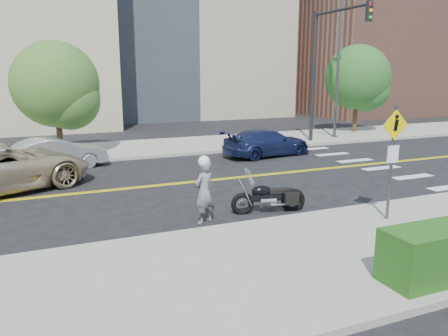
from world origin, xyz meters
name	(u,v)px	position (x,y,z in m)	size (l,w,h in m)	color
ground_plane	(169,184)	(0.00, 0.00, 0.00)	(120.00, 120.00, 0.00)	black
sidewalk_near	(268,266)	(0.00, -7.50, 0.07)	(60.00, 5.00, 0.15)	#9E9B91
sidewalk_far	(129,149)	(0.00, 7.50, 0.07)	(60.00, 5.00, 0.15)	#9E9B91
building_mid	(174,5)	(8.00, 26.00, 10.00)	(18.00, 14.00, 20.00)	#A39984
building_right	(372,50)	(26.00, 20.00, 6.00)	(14.00, 12.00, 12.00)	#8C5947
lamp_post	(338,69)	(12.00, 6.50, 4.15)	(0.16, 0.16, 8.00)	#4C4C51
traffic_light	(324,58)	(10.00, 5.08, 4.67)	(0.28, 4.50, 7.00)	black
pedestrian_sign	(393,152)	(4.20, -6.31, 1.96)	(0.78, 0.08, 3.00)	#4C4C51
motorcyclist	(204,190)	(-0.22, -4.32, 0.91)	(0.75, 0.65, 1.84)	#AEAEB3
motorcycle	(269,190)	(1.80, -4.19, 0.65)	(2.13, 0.65, 1.30)	black
parked_car_silver	(56,154)	(-3.63, 4.20, 0.67)	(1.41, 4.04, 1.33)	#A7AAAF
parked_car_blue	(267,143)	(5.85, 3.51, 0.65)	(1.81, 4.45, 1.29)	navy
tree_far_a	(56,84)	(-3.33, 6.90, 3.40)	(3.93, 3.93, 5.37)	#382619
tree_far_b	(357,77)	(14.84, 8.22, 3.62)	(4.11, 4.11, 5.68)	#382619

